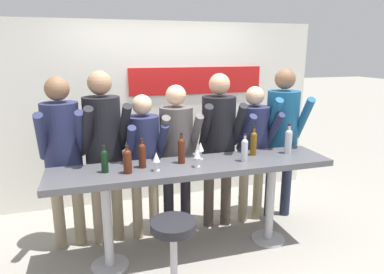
{
  "coord_description": "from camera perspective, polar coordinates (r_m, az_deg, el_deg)",
  "views": [
    {
      "loc": [
        -0.92,
        -3.01,
        2.03
      ],
      "look_at": [
        0.0,
        0.09,
        1.21
      ],
      "focal_mm": 32.0,
      "sensor_mm": 36.0,
      "label": 1
    }
  ],
  "objects": [
    {
      "name": "ground_plane",
      "position": [
        3.75,
        0.39,
        -18.63
      ],
      "size": [
        40.0,
        40.0,
        0.0
      ],
      "primitive_type": "plane",
      "color": "gray"
    },
    {
      "name": "back_wall",
      "position": [
        4.71,
        -4.97,
        4.08
      ],
      "size": [
        4.35,
        0.12,
        2.41
      ],
      "color": "silver",
      "rests_on": "ground_plane"
    },
    {
      "name": "wine_bottle_2",
      "position": [
        3.41,
        8.75,
        -1.96
      ],
      "size": [
        0.06,
        0.06,
        0.28
      ],
      "color": "#B7BCC1",
      "rests_on": "tasting_table"
    },
    {
      "name": "person_left",
      "position": [
        3.62,
        -14.53,
        -0.43
      ],
      "size": [
        0.51,
        0.62,
        1.85
      ],
      "rotation": [
        0.0,
        0.0,
        0.16
      ],
      "color": "gray",
      "rests_on": "ground_plane"
    },
    {
      "name": "wine_bottle_1",
      "position": [
        3.78,
        15.77,
        -0.48
      ],
      "size": [
        0.07,
        0.07,
        0.32
      ],
      "color": "#B7BCC1",
      "rests_on": "tasting_table"
    },
    {
      "name": "bar_stool",
      "position": [
        2.92,
        -3.08,
        -18.07
      ],
      "size": [
        0.39,
        0.39,
        0.72
      ],
      "color": "#B2B2B7",
      "rests_on": "ground_plane"
    },
    {
      "name": "wine_glass_1",
      "position": [
        3.13,
        -5.98,
        -3.44
      ],
      "size": [
        0.07,
        0.07,
        0.18
      ],
      "color": "silver",
      "rests_on": "tasting_table"
    },
    {
      "name": "wine_bottle_3",
      "position": [
        3.1,
        -10.72,
        -3.8
      ],
      "size": [
        0.08,
        0.08,
        0.26
      ],
      "color": "#4C1E0F",
      "rests_on": "tasting_table"
    },
    {
      "name": "wine_bottle_0",
      "position": [
        3.23,
        -8.31,
        -2.87
      ],
      "size": [
        0.07,
        0.07,
        0.28
      ],
      "color": "#4C1E0F",
      "rests_on": "tasting_table"
    },
    {
      "name": "wine_bottle_4",
      "position": [
        3.17,
        -14.39,
        -3.74
      ],
      "size": [
        0.06,
        0.06,
        0.25
      ],
      "color": "black",
      "rests_on": "tasting_table"
    },
    {
      "name": "person_far_right",
      "position": [
        4.22,
        14.82,
        1.52
      ],
      "size": [
        0.51,
        0.63,
        1.83
      ],
      "rotation": [
        0.0,
        0.0,
        -0.18
      ],
      "color": "#23283D",
      "rests_on": "ground_plane"
    },
    {
      "name": "wine_glass_0",
      "position": [
        3.44,
        1.42,
        -1.72
      ],
      "size": [
        0.07,
        0.07,
        0.18
      ],
      "color": "silver",
      "rests_on": "tasting_table"
    },
    {
      "name": "wine_bottle_5",
      "position": [
        3.32,
        -1.77,
        -2.07
      ],
      "size": [
        0.07,
        0.07,
        0.3
      ],
      "color": "#4C1E0F",
      "rests_on": "tasting_table"
    },
    {
      "name": "person_center",
      "position": [
        3.75,
        -2.57,
        -1.14
      ],
      "size": [
        0.44,
        0.53,
        1.68
      ],
      "rotation": [
        0.0,
        0.0,
        -0.01
      ],
      "color": "black",
      "rests_on": "ground_plane"
    },
    {
      "name": "person_center_left",
      "position": [
        3.66,
        -8.02,
        -2.48
      ],
      "size": [
        0.42,
        0.52,
        1.6
      ],
      "rotation": [
        0.0,
        0.0,
        0.05
      ],
      "color": "gray",
      "rests_on": "ground_plane"
    },
    {
      "name": "wine_bottle_6",
      "position": [
        3.63,
        10.21,
        -0.85
      ],
      "size": [
        0.07,
        0.07,
        0.31
      ],
      "color": "brown",
      "rests_on": "tasting_table"
    },
    {
      "name": "tasting_table",
      "position": [
        3.37,
        0.42,
        -6.75
      ],
      "size": [
        2.75,
        0.57,
        0.96
      ],
      "color": "#4C4C51",
      "rests_on": "ground_plane"
    },
    {
      "name": "person_right",
      "position": [
        4.06,
        10.18,
        -0.51
      ],
      "size": [
        0.43,
        0.53,
        1.64
      ],
      "rotation": [
        0.0,
        0.0,
        0.02
      ],
      "color": "gray",
      "rests_on": "ground_plane"
    },
    {
      "name": "person_center_right",
      "position": [
        3.86,
        4.47,
        0.38
      ],
      "size": [
        0.5,
        0.61,
        1.8
      ],
      "rotation": [
        0.0,
        0.0,
        -0.13
      ],
      "color": "#473D33",
      "rests_on": "ground_plane"
    },
    {
      "name": "wine_glass_2",
      "position": [
        3.21,
        0.83,
        -2.88
      ],
      "size": [
        0.07,
        0.07,
        0.18
      ],
      "color": "silver",
      "rests_on": "tasting_table"
    },
    {
      "name": "person_far_left",
      "position": [
        3.65,
        -20.8,
        -1.29
      ],
      "size": [
        0.46,
        0.58,
        1.79
      ],
      "rotation": [
        0.0,
        0.0,
        0.07
      ],
      "color": "gray",
      "rests_on": "ground_plane"
    }
  ]
}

